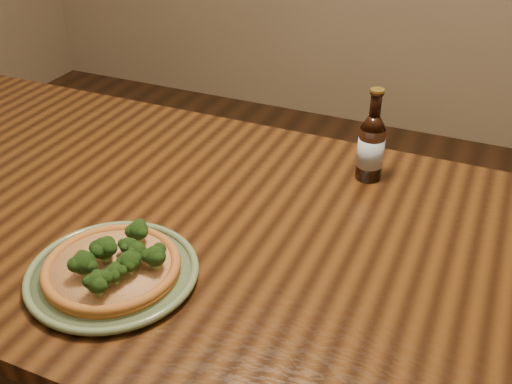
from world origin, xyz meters
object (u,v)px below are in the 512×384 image
at_px(table, 134,235).
at_px(pizza, 113,266).
at_px(plate, 113,273).
at_px(beer_bottle, 371,147).

relative_size(table, pizza, 6.64).
bearing_deg(plate, pizza, -7.22).
bearing_deg(plate, table, 117.56).
bearing_deg(pizza, table, 118.22).
bearing_deg(beer_bottle, pizza, -140.96).
height_order(pizza, beer_bottle, beer_bottle).
bearing_deg(plate, beer_bottle, 58.36).
bearing_deg(table, plate, -62.44).
distance_m(plate, beer_bottle, 0.62).
height_order(plate, pizza, pizza).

